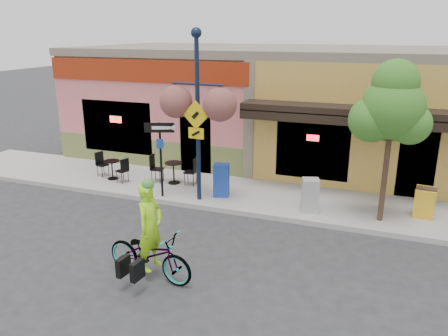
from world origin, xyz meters
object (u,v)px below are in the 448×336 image
newspaper_box_blue (221,180)px  one_way_sign (161,160)px  lamp_post (198,118)px  newspaper_box_grey (310,195)px  building (301,103)px  bicycle (150,254)px  street_tree (389,143)px  cyclist_rider (151,237)px

newspaper_box_blue → one_way_sign: bearing=-171.0°
lamp_post → newspaper_box_grey: 3.95m
building → lamp_post: lamp_post is taller
lamp_post → newspaper_box_blue: 2.16m
bicycle → street_tree: bearing=-38.2°
bicycle → cyclist_rider: bearing=-82.8°
cyclist_rider → lamp_post: bearing=17.0°
newspaper_box_grey → street_tree: 2.57m
newspaper_box_grey → street_tree: (1.93, 0.08, 1.70)m
bicycle → lamp_post: size_ratio=0.41×
building → one_way_sign: bearing=-114.1°
building → newspaper_box_grey: (1.55, -6.34, -1.61)m
lamp_post → one_way_sign: bearing=-169.6°
lamp_post → newspaper_box_blue: bearing=46.2°
lamp_post → newspaper_box_blue: size_ratio=4.92×
cyclist_rider → building: bearing=1.5°
building → newspaper_box_blue: bearing=-101.9°
building → newspaper_box_grey: bearing=-76.2°
building → newspaper_box_grey: 6.72m
lamp_post → newspaper_box_blue: lamp_post is taller
bicycle → cyclist_rider: (0.05, 0.00, 0.41)m
cyclist_rider → newspaper_box_grey: size_ratio=1.95×
bicycle → newspaper_box_grey: bearing=-23.8°
cyclist_rider → street_tree: size_ratio=0.44×
lamp_post → newspaper_box_grey: (3.37, 0.21, -2.06)m
bicycle → newspaper_box_blue: newspaper_box_blue is taller
building → cyclist_rider: 10.94m
bicycle → cyclist_rider: cyclist_rider is taller
building → street_tree: size_ratio=4.15×
building → newspaper_box_grey: building is taller
building → one_way_sign: size_ratio=7.71×
cyclist_rider → newspaper_box_blue: cyclist_rider is taller
building → newspaper_box_blue: size_ratio=17.56×
cyclist_rider → street_tree: street_tree is taller
newspaper_box_blue → street_tree: bearing=-15.2°
cyclist_rider → lamp_post: size_ratio=0.38×
newspaper_box_grey → building: bearing=87.2°
one_way_sign → newspaper_box_grey: one_way_sign is taller
cyclist_rider → street_tree: 6.59m
building → lamp_post: size_ratio=3.57×
bicycle → one_way_sign: bearing=31.8°
building → cyclist_rider: size_ratio=9.49×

